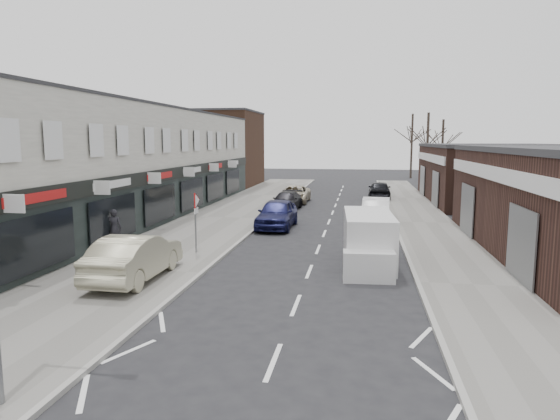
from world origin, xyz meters
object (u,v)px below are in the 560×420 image
at_px(pedestrian, 114,228).
at_px(parked_car_left_c, 294,194).
at_px(sedan_on_pavement, 135,257).
at_px(parked_car_right_b, 379,190).
at_px(parked_car_right_a, 376,209).
at_px(parked_car_left_a, 277,214).
at_px(white_van, 368,241).
at_px(warning_sign, 196,205).
at_px(parked_car_left_b, 286,201).

relative_size(pedestrian, parked_car_left_c, 0.36).
distance_m(sedan_on_pavement, parked_car_right_b, 28.70).
height_order(parked_car_left_c, parked_car_right_a, parked_car_right_a).
bearing_deg(parked_car_right_b, parked_car_left_a, 69.17).
bearing_deg(white_van, warning_sign, 172.60).
height_order(pedestrian, parked_car_left_c, pedestrian).
bearing_deg(parked_car_left_a, warning_sign, -106.65).
distance_m(sedan_on_pavement, parked_car_left_c, 23.87).
xyz_separation_m(pedestrian, parked_car_left_c, (5.81, 18.93, -0.33)).
bearing_deg(parked_car_right_b, pedestrian, 61.95).
height_order(parked_car_right_a, parked_car_right_b, parked_car_right_b).
height_order(sedan_on_pavement, pedestrian, pedestrian).
bearing_deg(parked_car_left_b, white_van, -65.38).
relative_size(warning_sign, parked_car_right_b, 0.58).
relative_size(sedan_on_pavement, pedestrian, 2.76).
bearing_deg(parked_car_right_a, parked_car_left_a, 34.27).
distance_m(sedan_on_pavement, parked_car_left_a, 12.18).
relative_size(warning_sign, parked_car_left_c, 0.55).
relative_size(parked_car_left_b, parked_car_right_b, 0.96).
distance_m(pedestrian, parked_car_left_c, 19.80).
bearing_deg(parked_car_right_b, parked_car_right_a, 88.63).
xyz_separation_m(pedestrian, parked_car_left_a, (6.37, 6.98, -0.18)).
height_order(pedestrian, parked_car_left_b, pedestrian).
distance_m(white_van, pedestrian, 11.47).
distance_m(warning_sign, sedan_on_pavement, 4.68).
height_order(sedan_on_pavement, parked_car_right_a, sedan_on_pavement).
relative_size(parked_car_right_a, parked_car_right_b, 1.00).
bearing_deg(parked_car_left_b, sedan_on_pavement, -92.85).
height_order(warning_sign, parked_car_left_b, warning_sign).
xyz_separation_m(warning_sign, sedan_on_pavement, (-0.77, -4.44, -1.27)).
height_order(warning_sign, sedan_on_pavement, warning_sign).
xyz_separation_m(pedestrian, parked_car_right_a, (12.08, 10.42, -0.25)).
height_order(white_van, pedestrian, white_van).
bearing_deg(warning_sign, parked_car_left_c, 84.75).
relative_size(parked_car_left_a, parked_car_left_c, 0.99).
relative_size(sedan_on_pavement, parked_car_left_b, 1.10).
height_order(white_van, parked_car_right_b, white_van).
xyz_separation_m(warning_sign, parked_car_left_b, (1.76, 14.91, -1.56)).
distance_m(parked_car_right_a, parked_car_right_b, 11.90).
xyz_separation_m(warning_sign, parked_car_left_c, (1.77, 19.29, -1.52)).
bearing_deg(parked_car_left_c, parked_car_right_a, -53.50).
distance_m(warning_sign, parked_car_left_c, 19.43).
height_order(parked_car_left_b, parked_car_left_c, parked_car_left_c).
distance_m(parked_car_left_a, parked_car_left_b, 7.60).
relative_size(warning_sign, parked_car_left_b, 0.61).
height_order(parked_car_left_a, parked_car_right_b, parked_car_left_a).
bearing_deg(parked_car_right_b, warning_sign, 70.69).
xyz_separation_m(sedan_on_pavement, parked_car_left_b, (2.53, 19.35, -0.28)).
relative_size(sedan_on_pavement, parked_car_left_a, 1.01).
bearing_deg(parked_car_right_b, sedan_on_pavement, 72.42).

